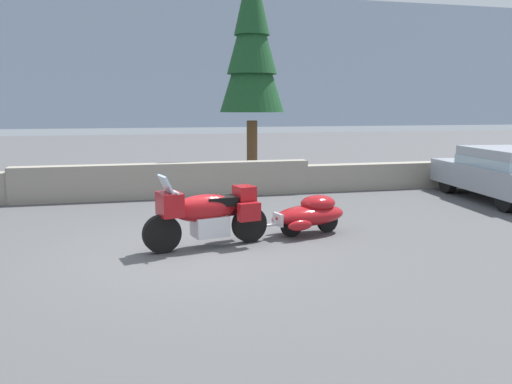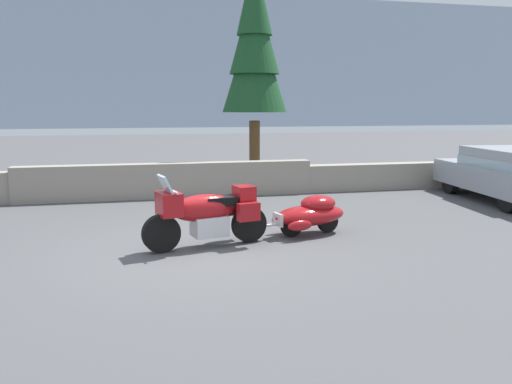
# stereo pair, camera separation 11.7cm
# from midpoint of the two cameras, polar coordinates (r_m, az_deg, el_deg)

# --- Properties ---
(ground_plane) EXTENTS (80.00, 80.00, 0.00)m
(ground_plane) POSITION_cam_midpoint_polar(r_m,az_deg,el_deg) (8.98, -6.77, -6.66)
(ground_plane) COLOR #4C4C4F
(stone_guard_wall) EXTENTS (24.00, 0.54, 0.95)m
(stone_guard_wall) POSITION_cam_midpoint_polar(r_m,az_deg,el_deg) (14.49, -8.76, 1.11)
(stone_guard_wall) COLOR gray
(stone_guard_wall) RESTS_ON ground
(distant_ridgeline) EXTENTS (240.00, 80.00, 16.00)m
(distant_ridgeline) POSITION_cam_midpoint_polar(r_m,az_deg,el_deg) (104.46, -12.90, 12.09)
(distant_ridgeline) COLOR #99A8BF
(distant_ridgeline) RESTS_ON ground
(touring_motorcycle) EXTENTS (2.28, 1.05, 1.33)m
(touring_motorcycle) POSITION_cam_midpoint_polar(r_m,az_deg,el_deg) (9.19, -5.11, -2.27)
(touring_motorcycle) COLOR black
(touring_motorcycle) RESTS_ON ground
(car_shaped_trailer) EXTENTS (2.23, 1.03, 0.76)m
(car_shaped_trailer) POSITION_cam_midpoint_polar(r_m,az_deg,el_deg) (10.18, 6.32, -2.37)
(car_shaped_trailer) COLOR black
(car_shaped_trailer) RESTS_ON ground
(sedan_at_right_edge) EXTENTS (2.28, 4.67, 1.41)m
(sedan_at_right_edge) POSITION_cam_midpoint_polar(r_m,az_deg,el_deg) (15.07, 26.07, 1.92)
(sedan_at_right_edge) COLOR black
(sedan_at_right_edge) RESTS_ON ground
(pine_tree_tall) EXTENTS (2.02, 2.02, 7.06)m
(pine_tree_tall) POSITION_cam_midpoint_polar(r_m,az_deg,el_deg) (16.68, 0.04, 16.04)
(pine_tree_tall) COLOR brown
(pine_tree_tall) RESTS_ON ground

